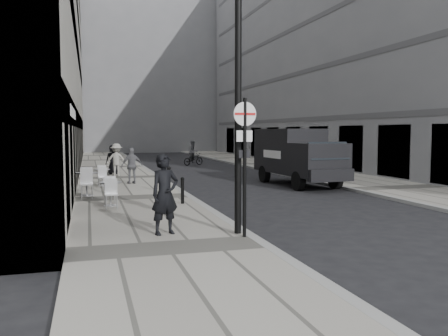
# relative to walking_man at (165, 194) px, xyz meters

# --- Properties ---
(ground) EXTENTS (120.00, 120.00, 0.00)m
(ground) POSITION_rel_walking_man_xyz_m (1.86, -3.96, -1.04)
(ground) COLOR black
(ground) RESTS_ON ground
(sidewalk) EXTENTS (4.00, 60.00, 0.12)m
(sidewalk) POSITION_rel_walking_man_xyz_m (-0.14, 14.04, -0.98)
(sidewalk) COLOR #9D998E
(sidewalk) RESTS_ON ground
(far_sidewalk) EXTENTS (4.00, 60.00, 0.12)m
(far_sidewalk) POSITION_rel_walking_man_xyz_m (10.86, 14.04, -0.98)
(far_sidewalk) COLOR #9D998E
(far_sidewalk) RESTS_ON ground
(building_left) EXTENTS (4.00, 45.00, 18.00)m
(building_left) POSITION_rel_walking_man_xyz_m (-4.14, 20.54, 7.96)
(building_left) COLOR #BAB5A9
(building_left) RESTS_ON ground
(building_right) EXTENTS (6.00, 45.00, 20.00)m
(building_right) POSITION_rel_walking_man_xyz_m (15.86, 20.54, 8.96)
(building_right) COLOR slate
(building_right) RESTS_ON ground
(building_far) EXTENTS (24.00, 16.00, 22.00)m
(building_far) POSITION_rel_walking_man_xyz_m (3.36, 52.04, 9.96)
(building_far) COLOR slate
(building_far) RESTS_ON ground
(walking_man) EXTENTS (0.78, 0.64, 1.85)m
(walking_man) POSITION_rel_walking_man_xyz_m (0.00, 0.00, 0.00)
(walking_man) COLOR black
(walking_man) RESTS_ON sidewalk
(sign_post) EXTENTS (0.53, 0.11, 3.09)m
(sign_post) POSITION_rel_walking_man_xyz_m (1.66, -0.75, 1.06)
(sign_post) COLOR black
(sign_post) RESTS_ON sidewalk
(lamppost) EXTENTS (0.27, 0.27, 6.02)m
(lamppost) POSITION_rel_walking_man_xyz_m (1.64, -0.35, 2.42)
(lamppost) COLOR black
(lamppost) RESTS_ON sidewalk
(bollard_near) EXTENTS (0.13, 0.13, 0.96)m
(bollard_near) POSITION_rel_walking_man_xyz_m (1.26, 7.11, -0.44)
(bollard_near) COLOR black
(bollard_near) RESTS_ON sidewalk
(bollard_far) EXTENTS (0.11, 0.11, 0.81)m
(bollard_far) POSITION_rel_walking_man_xyz_m (1.26, 4.41, -0.52)
(bollard_far) COLOR black
(bollard_far) RESTS_ON sidewalk
(panel_van) EXTENTS (2.33, 5.60, 2.59)m
(panel_van) POSITION_rel_walking_man_xyz_m (7.52, 9.28, 0.41)
(panel_van) COLOR black
(panel_van) RESTS_ON ground
(cyclist) EXTENTS (1.76, 1.22, 1.80)m
(cyclist) POSITION_rel_walking_man_xyz_m (5.67, 22.98, -0.34)
(cyclist) COLOR black
(cyclist) RESTS_ON ground
(pedestrian_a) EXTENTS (1.02, 0.58, 1.63)m
(pedestrian_a) POSITION_rel_walking_man_xyz_m (0.22, 10.85, -0.11)
(pedestrian_a) COLOR slate
(pedestrian_a) RESTS_ON sidewalk
(pedestrian_b) EXTENTS (1.22, 0.87, 1.71)m
(pedestrian_b) POSITION_rel_walking_man_xyz_m (-0.23, 14.77, -0.07)
(pedestrian_b) COLOR #99958D
(pedestrian_b) RESTS_ON sidewalk
(pedestrian_c) EXTENTS (0.88, 0.65, 1.63)m
(pedestrian_c) POSITION_rel_walking_man_xyz_m (-0.36, 15.91, -0.11)
(pedestrian_c) COLOR black
(pedestrian_c) RESTS_ON sidewalk
(cafe_table_near) EXTENTS (0.70, 1.59, 0.90)m
(cafe_table_near) POSITION_rel_walking_man_xyz_m (-1.01, 4.51, -0.46)
(cafe_table_near) COLOR #B9B9BB
(cafe_table_near) RESTS_ON sidewalk
(cafe_table_mid) EXTENTS (0.66, 1.50, 0.85)m
(cafe_table_mid) POSITION_rel_walking_man_xyz_m (-1.10, 10.34, -0.49)
(cafe_table_mid) COLOR silver
(cafe_table_mid) RESTS_ON sidewalk
(cafe_table_far) EXTENTS (0.78, 1.77, 1.01)m
(cafe_table_far) POSITION_rel_walking_man_xyz_m (-1.74, 7.19, -0.41)
(cafe_table_far) COLOR #B2B2B4
(cafe_table_far) RESTS_ON sidewalk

